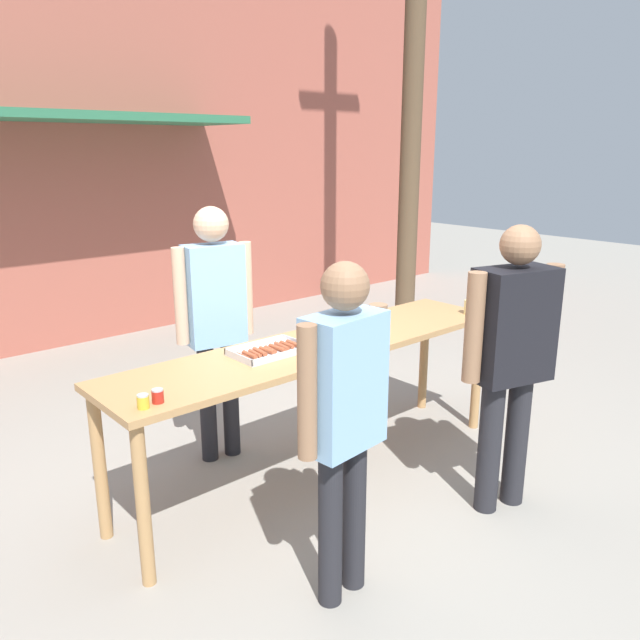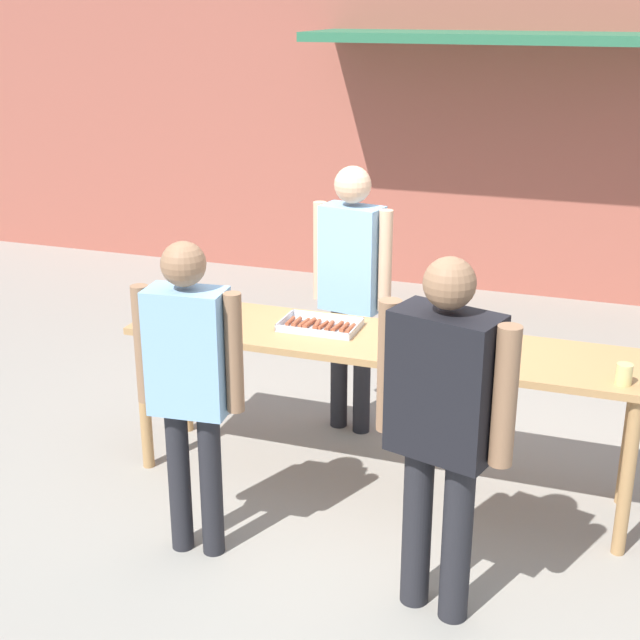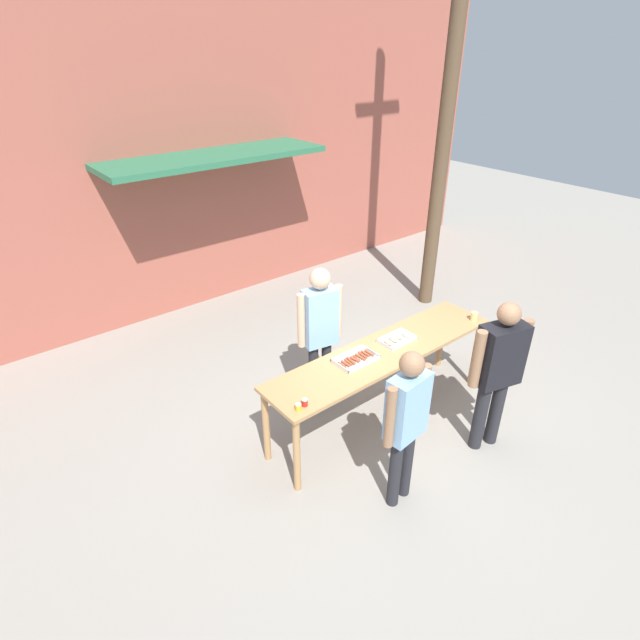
# 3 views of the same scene
# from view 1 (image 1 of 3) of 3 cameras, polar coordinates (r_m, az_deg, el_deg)

# --- Properties ---
(ground_plane) EXTENTS (24.00, 24.00, 0.00)m
(ground_plane) POSITION_cam_1_polar(r_m,az_deg,el_deg) (4.33, 0.00, -13.77)
(ground_plane) COLOR gray
(building_facade_back) EXTENTS (12.00, 1.11, 4.50)m
(building_facade_back) POSITION_cam_1_polar(r_m,az_deg,el_deg) (7.26, -22.10, 15.54)
(building_facade_back) COLOR #A85647
(building_facade_back) RESTS_ON ground
(serving_table) EXTENTS (2.88, 0.65, 0.92)m
(serving_table) POSITION_cam_1_polar(r_m,az_deg,el_deg) (3.99, 0.00, -3.54)
(serving_table) COLOR tan
(serving_table) RESTS_ON ground
(food_tray_sausages) EXTENTS (0.45, 0.29, 0.04)m
(food_tray_sausages) POSITION_cam_1_polar(r_m,az_deg,el_deg) (3.77, -4.67, -2.82)
(food_tray_sausages) COLOR silver
(food_tray_sausages) RESTS_ON serving_table
(food_tray_buns) EXTENTS (0.40, 0.25, 0.06)m
(food_tray_buns) POSITION_cam_1_polar(r_m,az_deg,el_deg) (4.14, 2.05, -0.99)
(food_tray_buns) COLOR silver
(food_tray_buns) RESTS_ON serving_table
(condiment_jar_mustard) EXTENTS (0.06, 0.06, 0.07)m
(condiment_jar_mustard) POSITION_cam_1_polar(r_m,az_deg,el_deg) (3.10, -15.87, -7.17)
(condiment_jar_mustard) COLOR gold
(condiment_jar_mustard) RESTS_ON serving_table
(condiment_jar_ketchup) EXTENTS (0.06, 0.06, 0.07)m
(condiment_jar_ketchup) POSITION_cam_1_polar(r_m,az_deg,el_deg) (3.15, -14.62, -6.74)
(condiment_jar_ketchup) COLOR #B22319
(condiment_jar_ketchup) RESTS_ON serving_table
(beer_cup) EXTENTS (0.08, 0.08, 0.11)m
(beer_cup) POSITION_cam_1_polar(r_m,az_deg,el_deg) (4.76, 13.51, 1.15)
(beer_cup) COLOR #DBC67A
(beer_cup) RESTS_ON serving_table
(person_server_behind_table) EXTENTS (0.54, 0.27, 1.76)m
(person_server_behind_table) POSITION_cam_1_polar(r_m,az_deg,el_deg) (4.21, -9.58, 0.81)
(person_server_behind_table) COLOR #232328
(person_server_behind_table) RESTS_ON ground
(person_customer_holding_hotdog) EXTENTS (0.55, 0.24, 1.65)m
(person_customer_holding_hotdog) POSITION_cam_1_polar(r_m,az_deg,el_deg) (2.84, 2.18, -7.82)
(person_customer_holding_hotdog) COLOR #232328
(person_customer_holding_hotdog) RESTS_ON ground
(person_customer_with_cup) EXTENTS (0.64, 0.37, 1.71)m
(person_customer_with_cup) POSITION_cam_1_polar(r_m,az_deg,el_deg) (3.73, 17.09, -2.41)
(person_customer_with_cup) COLOR #232328
(person_customer_with_cup) RESTS_ON ground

